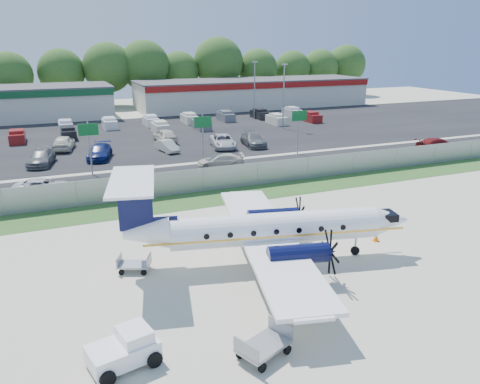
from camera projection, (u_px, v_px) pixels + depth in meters
name	position (u px, v px, depth m)	size (l,w,h in m)	color
ground	(280.00, 260.00, 26.76)	(170.00, 170.00, 0.00)	beige
grass_verge	(211.00, 198.00, 37.31)	(170.00, 4.00, 0.02)	#2D561E
access_road	(186.00, 176.00, 43.46)	(170.00, 8.00, 0.02)	black
parking_lot	(142.00, 136.00, 61.93)	(170.00, 32.00, 0.02)	black
perimeter_fence	(203.00, 180.00, 38.76)	(120.00, 0.06, 1.99)	gray
building_east	(253.00, 93.00, 89.98)	(44.40, 12.40, 5.24)	beige
sign_left	(89.00, 137.00, 42.87)	(1.80, 0.26, 5.00)	gray
sign_mid	(203.00, 129.00, 46.90)	(1.80, 0.26, 5.00)	gray
sign_right	(299.00, 122.00, 50.93)	(1.80, 0.26, 5.00)	gray
light_pole_ne	(284.00, 92.00, 65.90)	(0.90, 0.35, 9.09)	gray
light_pole_se	(255.00, 86.00, 74.70)	(0.90, 0.35, 9.09)	gray
tree_line	(107.00, 106.00, 91.83)	(112.00, 6.00, 14.00)	#2A5218
aircraft	(269.00, 229.00, 25.94)	(17.02, 16.66, 5.19)	white
pushback_tug	(126.00, 348.00, 17.91)	(2.85, 2.33, 1.39)	white
baggage_cart_near	(134.00, 264.00, 25.31)	(1.98, 1.64, 0.90)	gray
baggage_cart_far	(264.00, 345.00, 18.37)	(2.47, 2.02, 1.12)	gray
cone_nose	(376.00, 237.00, 29.21)	(0.37, 0.37, 0.53)	orange
cone_starboard_wing	(246.00, 183.00, 40.64)	(0.36, 0.36, 0.51)	orange
road_car_west	(44.00, 195.00, 38.15)	(2.20, 4.78, 1.33)	silver
road_car_mid	(221.00, 167.00, 46.59)	(1.90, 4.67, 1.35)	beige
road_car_east	(437.00, 151.00, 53.49)	(2.14, 5.26, 1.53)	maroon
parked_car_a	(42.00, 165.00, 47.52)	(2.15, 5.29, 1.54)	#595B5E
parked_car_b	(100.00, 159.00, 49.99)	(2.12, 5.22, 1.52)	navy
parked_car_c	(167.00, 152.00, 53.31)	(1.39, 3.98, 1.31)	beige
parked_car_d	(223.00, 148.00, 55.41)	(2.55, 5.54, 1.54)	silver
parked_car_e	(253.00, 146.00, 56.26)	(2.18, 5.36, 1.55)	#595B5E
parked_car_f	(65.00, 150.00, 54.22)	(2.01, 5.01, 1.71)	beige
parked_car_g	(165.00, 142.00, 58.46)	(1.98, 4.92, 1.68)	beige
far_parking_rows	(135.00, 130.00, 66.33)	(56.00, 10.00, 1.60)	gray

